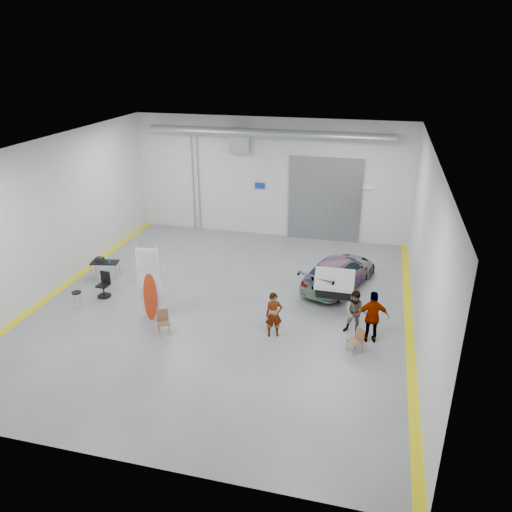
% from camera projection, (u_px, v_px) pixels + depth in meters
% --- Properties ---
extents(ground, '(16.00, 16.00, 0.00)m').
position_uv_depth(ground, '(223.00, 305.00, 19.07)').
color(ground, slate).
rests_on(ground, ground).
extents(room_shell, '(14.02, 16.18, 6.01)m').
position_uv_depth(room_shell, '(244.00, 187.00, 19.40)').
color(room_shell, silver).
rests_on(room_shell, ground).
extents(sedan_car, '(3.18, 4.67, 1.25)m').
position_uv_depth(sedan_car, '(339.00, 272.00, 20.40)').
color(sedan_car, silver).
rests_on(sedan_car, ground).
extents(person_a, '(0.68, 0.57, 1.60)m').
position_uv_depth(person_a, '(274.00, 315.00, 16.80)').
color(person_a, '#8E6C4D').
rests_on(person_a, ground).
extents(person_b, '(0.82, 0.66, 1.59)m').
position_uv_depth(person_b, '(356.00, 313.00, 16.94)').
color(person_b, slate).
rests_on(person_b, ground).
extents(person_c, '(1.13, 0.61, 1.84)m').
position_uv_depth(person_c, '(373.00, 317.00, 16.42)').
color(person_c, brown).
rests_on(person_c, ground).
extents(surfboard_display, '(0.83, 0.30, 2.93)m').
position_uv_depth(surfboard_display, '(149.00, 289.00, 17.68)').
color(surfboard_display, white).
rests_on(surfboard_display, ground).
extents(folding_chair_near, '(0.55, 0.60, 0.85)m').
position_uv_depth(folding_chair_near, '(164.00, 327.00, 17.11)').
color(folding_chair_near, brown).
rests_on(folding_chair_near, ground).
extents(folding_chair_far, '(0.55, 0.63, 0.84)m').
position_uv_depth(folding_chair_far, '(355.00, 345.00, 16.06)').
color(folding_chair_far, brown).
rests_on(folding_chair_far, ground).
extents(shop_stool, '(0.37, 0.37, 0.72)m').
position_uv_depth(shop_stool, '(78.00, 301.00, 18.66)').
color(shop_stool, black).
rests_on(shop_stool, ground).
extents(work_table, '(1.24, 0.81, 0.93)m').
position_uv_depth(work_table, '(103.00, 262.00, 21.09)').
color(work_table, '#919499').
rests_on(work_table, ground).
extents(office_chair, '(0.53, 0.53, 0.99)m').
position_uv_depth(office_chair, '(104.00, 286.00, 19.61)').
color(office_chair, black).
rests_on(office_chair, ground).
extents(trunk_lid, '(1.46, 0.89, 0.04)m').
position_uv_depth(trunk_lid, '(335.00, 277.00, 18.44)').
color(trunk_lid, silver).
rests_on(trunk_lid, sedan_car).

